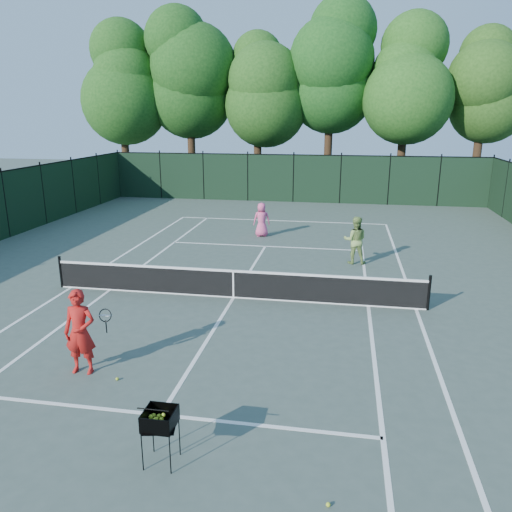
% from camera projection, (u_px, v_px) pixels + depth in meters
% --- Properties ---
extents(ground, '(90.00, 90.00, 0.00)m').
position_uv_depth(ground, '(234.00, 298.00, 15.53)').
color(ground, '#425047').
rests_on(ground, ground).
extents(sideline_doubles_left, '(0.10, 23.77, 0.01)m').
position_uv_depth(sideline_doubles_left, '(71.00, 287.00, 16.45)').
color(sideline_doubles_left, white).
rests_on(sideline_doubles_left, ground).
extents(sideline_doubles_right, '(0.10, 23.77, 0.01)m').
position_uv_depth(sideline_doubles_right, '(416.00, 309.00, 14.62)').
color(sideline_doubles_right, white).
rests_on(sideline_doubles_right, ground).
extents(sideline_singles_left, '(0.10, 23.77, 0.01)m').
position_uv_depth(sideline_singles_left, '(110.00, 290.00, 16.22)').
color(sideline_singles_left, white).
rests_on(sideline_singles_left, ground).
extents(sideline_singles_right, '(0.10, 23.77, 0.01)m').
position_uv_depth(sideline_singles_right, '(368.00, 306.00, 14.85)').
color(sideline_singles_right, white).
rests_on(sideline_singles_right, ground).
extents(baseline_far, '(10.97, 0.10, 0.01)m').
position_uv_depth(baseline_far, '(281.00, 221.00, 26.79)').
color(baseline_far, white).
rests_on(baseline_far, ground).
extents(service_line_near, '(8.23, 0.10, 0.01)m').
position_uv_depth(service_line_near, '(161.00, 415.00, 9.47)').
color(service_line_near, white).
rests_on(service_line_near, ground).
extents(service_line_far, '(8.23, 0.10, 0.01)m').
position_uv_depth(service_line_far, '(265.00, 246.00, 21.60)').
color(service_line_far, white).
rests_on(service_line_far, ground).
extents(center_service_line, '(0.10, 12.80, 0.01)m').
position_uv_depth(center_service_line, '(234.00, 298.00, 15.53)').
color(center_service_line, white).
rests_on(center_service_line, ground).
extents(tennis_net, '(11.69, 0.09, 1.06)m').
position_uv_depth(tennis_net, '(233.00, 283.00, 15.40)').
color(tennis_net, black).
rests_on(tennis_net, ground).
extents(fence_far, '(24.00, 0.05, 3.00)m').
position_uv_depth(fence_far, '(293.00, 179.00, 32.18)').
color(fence_far, black).
rests_on(fence_far, ground).
extents(tree_0, '(6.40, 6.40, 13.14)m').
position_uv_depth(tree_0, '(120.00, 76.00, 35.84)').
color(tree_0, black).
rests_on(tree_0, ground).
extents(tree_1, '(6.80, 6.80, 13.98)m').
position_uv_depth(tree_1, '(189.00, 68.00, 35.33)').
color(tree_1, black).
rests_on(tree_1, ground).
extents(tree_2, '(6.00, 6.00, 12.40)m').
position_uv_depth(tree_2, '(258.00, 81.00, 34.57)').
color(tree_2, black).
rests_on(tree_2, ground).
extents(tree_3, '(7.00, 7.00, 14.45)m').
position_uv_depth(tree_3, '(331.00, 61.00, 33.86)').
color(tree_3, black).
rests_on(tree_3, ground).
extents(tree_4, '(6.20, 6.20, 12.97)m').
position_uv_depth(tree_4, '(408.00, 73.00, 32.60)').
color(tree_4, black).
rests_on(tree_4, ground).
extents(tree_5, '(5.80, 5.80, 12.23)m').
position_uv_depth(tree_5, '(486.00, 79.00, 32.36)').
color(tree_5, black).
rests_on(tree_5, ground).
extents(coach, '(0.94, 0.69, 1.91)m').
position_uv_depth(coach, '(80.00, 332.00, 10.81)').
color(coach, red).
rests_on(coach, ground).
extents(player_pink, '(0.87, 0.67, 1.58)m').
position_uv_depth(player_pink, '(262.00, 220.00, 23.18)').
color(player_pink, '#E75188').
rests_on(player_pink, ground).
extents(player_green, '(0.90, 0.71, 1.82)m').
position_uv_depth(player_green, '(355.00, 240.00, 18.90)').
color(player_green, '#80A150').
rests_on(player_green, ground).
extents(ball_hopper, '(0.59, 0.59, 0.96)m').
position_uv_depth(ball_hopper, '(160.00, 419.00, 7.97)').
color(ball_hopper, black).
rests_on(ball_hopper, ground).
extents(loose_ball_near_cart, '(0.07, 0.07, 0.07)m').
position_uv_depth(loose_ball_near_cart, '(328.00, 505.00, 7.25)').
color(loose_ball_near_cart, '#B5CA29').
rests_on(loose_ball_near_cart, ground).
extents(loose_ball_midcourt, '(0.07, 0.07, 0.07)m').
position_uv_depth(loose_ball_midcourt, '(117.00, 379.00, 10.70)').
color(loose_ball_midcourt, '#B6CC29').
rests_on(loose_ball_midcourt, ground).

